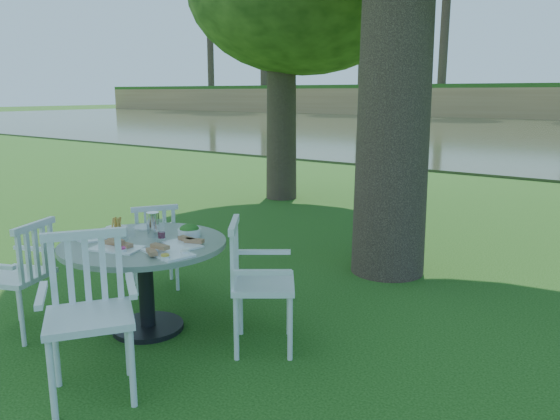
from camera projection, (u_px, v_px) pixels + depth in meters
The scene contains 7 objects.
ground at pixel (267, 308), 4.82m from camera, with size 140.00×140.00×0.00m, color #133E0D.
table at pixel (145, 261), 4.26m from camera, with size 1.28×1.28×0.73m.
chair_ne at pixel (251, 275), 3.97m from camera, with size 0.65×0.66×0.96m.
chair_nw at pixel (155, 240), 5.15m from camera, with size 0.57×0.57×0.84m.
chair_sw at pixel (26, 269), 4.19m from camera, with size 0.56×0.58×0.90m.
chair_se at pixel (89, 301), 3.39m from camera, with size 0.68×0.69×1.01m.
tableware at pixel (148, 236), 4.26m from camera, with size 1.14×0.84×0.20m.
Camera 1 is at (2.75, -3.60, 1.86)m, focal length 35.00 mm.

